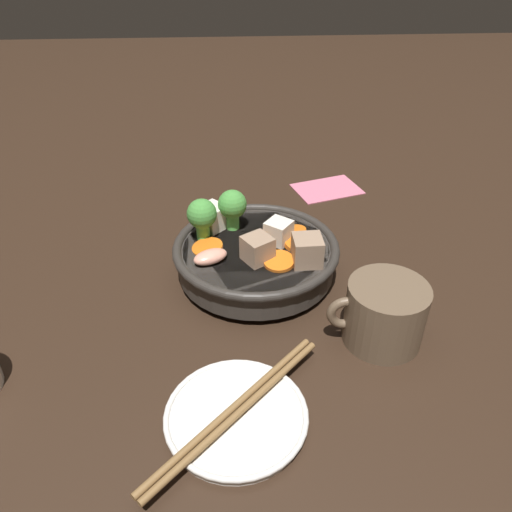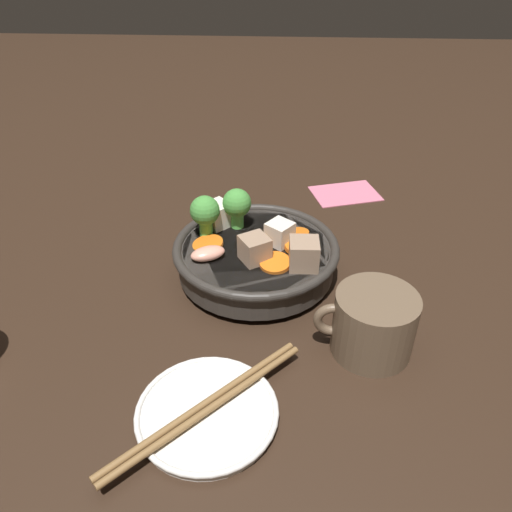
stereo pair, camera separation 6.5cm
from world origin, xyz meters
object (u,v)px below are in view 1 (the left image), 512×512
at_px(stirfry_bowl, 255,253).
at_px(dark_mug, 384,314).
at_px(side_saucer, 236,417).
at_px(chopsticks_pair, 236,410).

relative_size(stirfry_bowl, dark_mug, 1.96).
xyz_separation_m(stirfry_bowl, side_saucer, (0.03, 0.23, -0.03)).
distance_m(stirfry_bowl, dark_mug, 0.19).
bearing_deg(side_saucer, stirfry_bowl, -97.87).
xyz_separation_m(side_saucer, dark_mug, (-0.17, -0.10, 0.03)).
bearing_deg(chopsticks_pair, stirfry_bowl, -97.87).
bearing_deg(chopsticks_pair, dark_mug, -148.37).
bearing_deg(stirfry_bowl, dark_mug, 136.45).
distance_m(side_saucer, dark_mug, 0.20).
xyz_separation_m(stirfry_bowl, chopsticks_pair, (0.03, 0.23, -0.02)).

